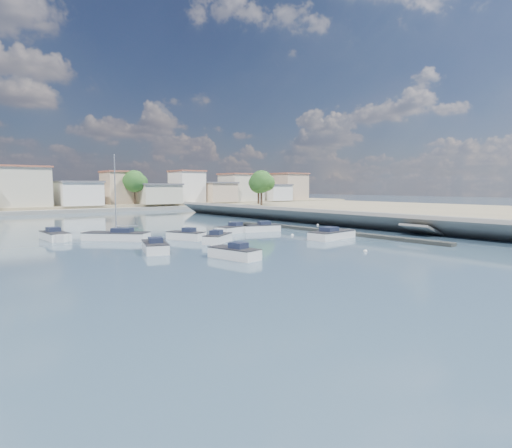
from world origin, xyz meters
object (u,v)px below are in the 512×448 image
(motorboat_e, at_px, (155,247))
(motorboat_f, at_px, (184,236))
(motorboat_c, at_px, (259,228))
(motorboat_g, at_px, (56,236))
(motorboat_b, at_px, (219,238))
(motorboat_d, at_px, (232,230))
(motorboat_a, at_px, (232,253))
(motorboat_h, at_px, (334,235))
(sailboat, at_px, (114,236))

(motorboat_e, height_order, motorboat_f, same)
(motorboat_c, distance_m, motorboat_e, 18.41)
(motorboat_e, distance_m, motorboat_g, 14.29)
(motorboat_e, xyz_separation_m, motorboat_f, (5.91, 5.70, -0.00))
(motorboat_b, height_order, motorboat_g, same)
(motorboat_d, bearing_deg, motorboat_e, -150.00)
(motorboat_b, bearing_deg, motorboat_d, 46.23)
(motorboat_f, distance_m, motorboat_g, 13.22)
(motorboat_a, xyz_separation_m, motorboat_c, (13.79, 14.12, 0.00))
(motorboat_a, height_order, motorboat_c, same)
(motorboat_d, height_order, motorboat_h, same)
(motorboat_c, height_order, sailboat, sailboat)
(motorboat_g, bearing_deg, motorboat_a, -68.74)
(motorboat_f, bearing_deg, motorboat_d, 15.00)
(motorboat_d, height_order, motorboat_g, same)
(motorboat_a, height_order, sailboat, sailboat)
(motorboat_a, relative_size, motorboat_d, 0.91)
(motorboat_e, distance_m, motorboat_f, 8.21)
(motorboat_d, bearing_deg, motorboat_b, -133.77)
(motorboat_e, bearing_deg, motorboat_b, 12.50)
(motorboat_b, distance_m, motorboat_h, 12.39)
(motorboat_g, bearing_deg, motorboat_h, -35.12)
(motorboat_h, bearing_deg, motorboat_b, 156.78)
(motorboat_b, height_order, motorboat_d, same)
(motorboat_c, xyz_separation_m, motorboat_d, (-3.66, 0.54, -0.00))
(motorboat_a, xyz_separation_m, motorboat_e, (-3.17, 6.98, -0.00))
(motorboat_b, xyz_separation_m, sailboat, (-7.62, 8.08, 0.03))
(motorboat_b, height_order, sailboat, sailboat)
(motorboat_e, height_order, motorboat_g, same)
(motorboat_a, distance_m, motorboat_f, 12.98)
(motorboat_b, relative_size, motorboat_e, 0.81)
(motorboat_b, relative_size, motorboat_d, 0.80)
(motorboat_e, height_order, sailboat, sailboat)
(motorboat_c, xyz_separation_m, motorboat_g, (-21.75, 6.32, 0.00))
(motorboat_e, relative_size, motorboat_g, 0.93)
(motorboat_b, xyz_separation_m, motorboat_e, (-7.55, -1.67, 0.00))
(motorboat_b, xyz_separation_m, motorboat_g, (-12.33, 11.79, 0.00))
(motorboat_g, xyz_separation_m, motorboat_h, (23.72, -16.68, -0.00))
(motorboat_g, height_order, sailboat, sailboat)
(motorboat_b, height_order, motorboat_h, same)
(motorboat_e, bearing_deg, motorboat_a, -65.55)
(sailboat, bearing_deg, motorboat_a, -79.03)
(motorboat_a, distance_m, motorboat_b, 9.70)
(motorboat_d, xyz_separation_m, motorboat_f, (-7.39, -1.98, 0.00))
(motorboat_f, bearing_deg, motorboat_c, 7.42)
(motorboat_c, height_order, motorboat_d, same)
(motorboat_e, bearing_deg, motorboat_d, 30.00)
(motorboat_e, bearing_deg, motorboat_g, 109.55)
(motorboat_c, bearing_deg, motorboat_h, -79.24)
(motorboat_d, distance_m, motorboat_f, 7.65)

